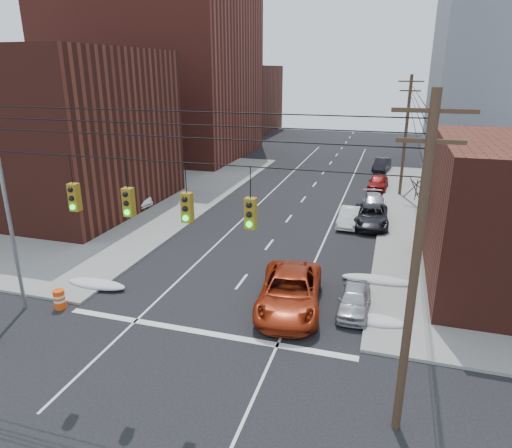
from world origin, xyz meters
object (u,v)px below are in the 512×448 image
Objects in this scene: parked_car_e at (378,182)px; lot_car_a at (124,198)px; parked_car_a at (354,300)px; construction_barrel at (59,299)px; parked_car_d at (374,203)px; lot_car_c at (75,196)px; parked_car_c at (371,216)px; lot_car_d at (94,185)px; lot_car_b at (127,191)px; parked_car_f at (382,165)px; red_pickup at (290,292)px; parked_car_b at (349,217)px.

lot_car_a is at bearing -144.72° from parked_car_e.
parked_car_a is 3.80× the size of construction_barrel.
parked_car_e is 0.93× the size of lot_car_a.
parked_car_d is 25.83m from lot_car_c.
parked_car_e is (0.00, 7.41, 0.08)m from parked_car_d.
parked_car_d is at bearing 89.62° from parked_car_a.
parked_car_c is 1.40× the size of lot_car_d.
lot_car_a is at bearing -171.55° from parked_car_d.
parked_car_a is 26.37m from lot_car_b.
lot_car_c is at bearing -150.10° from lot_car_d.
parked_car_f is at bearing 89.62° from parked_car_a.
parked_car_f is 33.94m from lot_car_c.
parked_car_a is 0.71× the size of lot_car_c.
lot_car_d is (-26.28, -9.29, 0.06)m from parked_car_e.
lot_car_d is (-26.28, -18.49, 0.08)m from parked_car_f.
red_pickup is 1.67× the size of lot_car_d.
lot_car_c reaches higher than lot_car_d.
red_pickup reaches higher than parked_car_c.
parked_car_a is at bearing 2.51° from red_pickup.
parked_car_d is at bearing -94.87° from lot_car_b.
parked_car_a is (3.13, 0.56, -0.26)m from red_pickup.
lot_car_a reaches higher than lot_car_c.
red_pickup is 18.72m from parked_car_d.
parked_car_e is 28.55m from lot_car_c.
red_pickup reaches higher than parked_car_d.
red_pickup is 1.47× the size of parked_car_e.
lot_car_d is (-26.28, 2.29, 0.05)m from parked_car_c.
lot_car_b reaches higher than parked_car_a.
parked_car_b is (1.53, 13.87, -0.24)m from red_pickup.
parked_car_f is (0.00, 34.49, 0.09)m from parked_car_a.
lot_car_c is at bearing 154.78° from parked_car_a.
parked_car_c is 5.50× the size of construction_barrel.
red_pickup is at bearing -170.19° from parked_car_a.
red_pickup is 25.06m from lot_car_c.
lot_car_d is (-4.41, 1.27, -0.04)m from lot_car_b.
lot_car_d is (-1.23, 4.41, -0.11)m from lot_car_c.
parked_car_b is at bearing 53.90° from construction_barrel.
parked_car_e reaches higher than parked_car_b.
parked_car_b is 21.35m from construction_barrel.
parked_car_d is 26.35m from lot_car_d.
lot_car_c is at bearing -130.93° from parked_car_f.
construction_barrel is at bearing -123.68° from parked_car_b.
parked_car_e is at bearing 64.13° from construction_barrel.
parked_car_c reaches higher than parked_car_b.
parked_car_d is 1.04× the size of parked_car_e.
lot_car_a is (-20.64, -22.16, 0.20)m from parked_car_f.
parked_car_f is 0.93× the size of lot_car_a.
parked_car_b is 0.80× the size of lot_car_b.
parked_car_d is at bearing 57.00° from construction_barrel.
lot_car_c reaches higher than construction_barrel.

